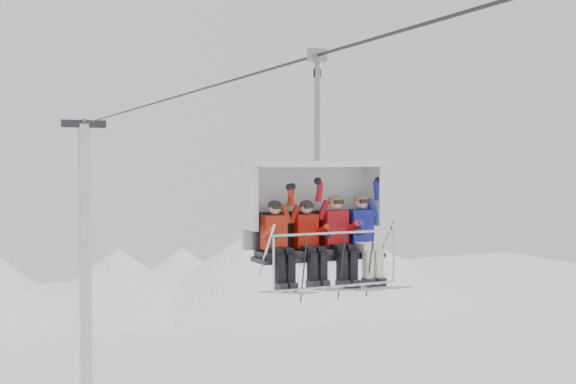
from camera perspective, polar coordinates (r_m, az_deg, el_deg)
name	(u,v)px	position (r m, az deg, el deg)	size (l,w,h in m)	color
ridgeline	(14,286)	(55.00, -20.85, -6.93)	(72.00, 21.00, 7.00)	white
lift_tower_right	(85,286)	(35.06, -15.71, -7.17)	(2.00, 1.80, 13.48)	silver
haul_cable	(288,64)	(13.53, 0.00, 10.08)	(0.06, 0.06, 50.00)	#2A2A2E
chairlift_carrier	(313,208)	(12.50, 2.03, -1.26)	(2.45, 1.17, 3.98)	black
skier_far_left	(277,241)	(11.90, -0.88, -3.86)	(0.39, 1.69, 1.56)	red
skier_center_left	(309,239)	(12.15, 1.65, -3.74)	(0.39, 1.69, 1.55)	#B9160A
skier_center_right	(338,236)	(12.42, 3.95, -3.45)	(0.42, 1.69, 1.66)	red
skier_far_right	(363,234)	(12.68, 5.96, -3.35)	(0.42, 1.69, 1.66)	navy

